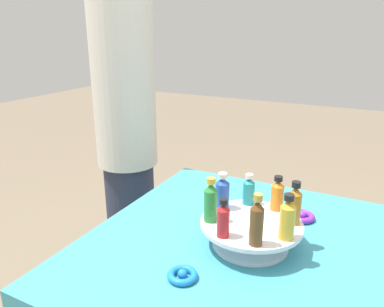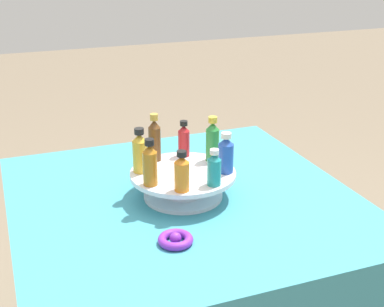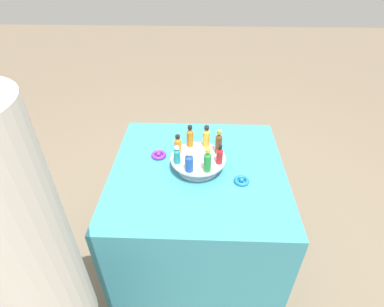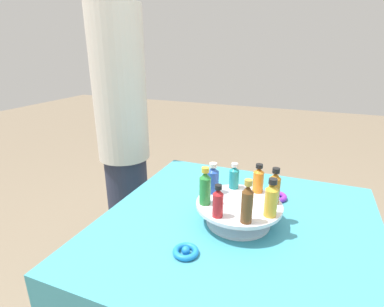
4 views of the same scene
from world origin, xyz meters
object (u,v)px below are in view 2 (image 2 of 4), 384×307
bottle_blue (226,154)px  bottle_teal (214,169)px  ribbon_bow_purple (176,239)px  display_stand (183,182)px  bottle_brown (155,139)px  bottle_gold (140,152)px  bottle_red (184,140)px  bottle_amber (150,164)px  bottle_green (212,141)px  bottle_orange (182,173)px  ribbon_bow_blue (189,159)px

bottle_blue → bottle_teal: bearing=136.3°
ribbon_bow_purple → display_stand: bearing=-24.1°
bottle_brown → bottle_gold: size_ratio=1.11×
display_stand → bottle_brown: size_ratio=2.09×
bottle_teal → bottle_red: size_ratio=0.92×
bottle_amber → bottle_red: bearing=-43.7°
bottle_green → bottle_brown: 0.16m
bottle_amber → bottle_orange: bearing=-133.7°
bottle_gold → bottle_red: bearing=-66.2°
bottle_blue → ribbon_bow_blue: size_ratio=1.47×
display_stand → bottle_green: 0.15m
bottle_amber → display_stand: bearing=-66.2°
bottle_brown → bottle_orange: bottle_brown is taller
bottle_brown → bottle_gold: bottle_brown is taller
display_stand → bottle_red: bottle_red is taller
ribbon_bow_purple → bottle_green: bearing=-37.3°
bottle_brown → bottle_amber: bearing=158.8°
bottle_orange → bottle_amber: bearing=46.3°
ribbon_bow_blue → bottle_gold: bearing=131.2°
display_stand → bottle_gold: size_ratio=2.32×
bottle_gold → ribbon_bow_purple: size_ratio=1.49×
bottle_orange → bottle_gold: bearing=23.8°
bottle_green → ribbon_bow_purple: bearing=142.7°
bottle_brown → bottle_amber: size_ratio=1.11×
bottle_brown → bottle_green: bearing=-111.2°
bottle_green → bottle_gold: size_ratio=1.05×
bottle_brown → ribbon_bow_blue: (0.12, -0.15, -0.13)m
bottle_gold → bottle_orange: 0.16m
ribbon_bow_purple → ribbon_bow_blue: ribbon_bow_purple is taller
bottle_blue → bottle_brown: bottle_brown is taller
bottle_brown → bottle_amber: bottle_brown is taller
bottle_blue → bottle_brown: 0.21m
display_stand → bottle_gold: 0.14m
bottle_teal → bottle_orange: 0.09m
bottle_blue → bottle_amber: size_ratio=0.90×
bottle_amber → bottle_teal: bearing=-111.2°
bottle_brown → ribbon_bow_blue: bottle_brown is taller
bottle_green → bottle_amber: 0.23m
bottle_gold → bottle_brown: bearing=-43.7°
bottle_green → ribbon_bow_blue: 0.22m
bottle_teal → bottle_amber: (0.06, 0.15, 0.01)m
bottle_orange → ribbon_bow_purple: size_ratio=1.27×
bottle_blue → bottle_gold: 0.23m
bottle_gold → ribbon_bow_purple: 0.29m
bottle_amber → bottle_orange: 0.09m
bottle_brown → bottle_orange: 0.21m
bottle_brown → bottle_amber: 0.16m
bottle_red → bottle_brown: bearing=91.3°
bottle_green → bottle_orange: bottle_green is taller
bottle_gold → ribbon_bow_blue: bearing=-48.8°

